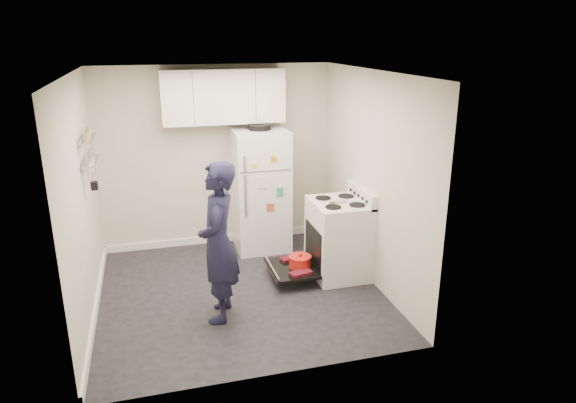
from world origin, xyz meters
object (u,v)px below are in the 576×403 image
object	(u,v)px
refrigerator	(261,190)
person	(218,243)
electric_range	(338,239)
open_oven_door	(295,265)

from	to	relation	value
refrigerator	person	world-z (taller)	refrigerator
electric_range	refrigerator	size ratio (longest dim) A/B	0.63
electric_range	open_oven_door	world-z (taller)	electric_range
electric_range	person	world-z (taller)	person
open_oven_door	electric_range	bearing A→B (deg)	0.93
open_oven_door	person	xyz separation A→B (m)	(-1.00, -0.62, 0.66)
open_oven_door	refrigerator	xyz separation A→B (m)	(-0.17, 1.11, 0.66)
open_oven_door	person	bearing A→B (deg)	-148.00
open_oven_door	refrigerator	size ratio (longest dim) A/B	0.40
electric_range	refrigerator	world-z (taller)	refrigerator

